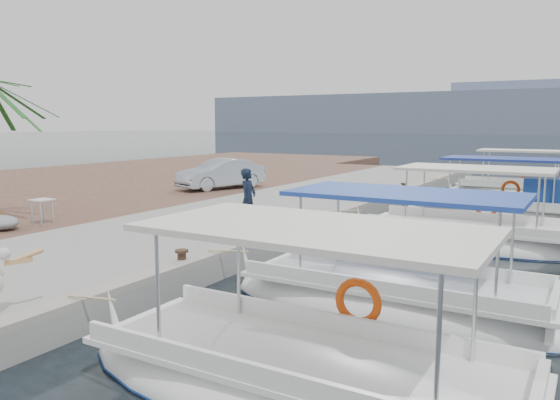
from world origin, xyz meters
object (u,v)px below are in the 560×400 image
object	(u,v)px
fisherman	(248,199)
parked_car	(221,174)
fishing_caique_b	(394,305)
fishing_caique_a	(301,390)
fishing_caique_c	(467,241)
fishing_caique_e	(518,195)
fishing_caique_d	(500,214)

from	to	relation	value
fisherman	parked_car	distance (m)	9.75
fishing_caique_b	fisherman	world-z (taller)	fishing_caique_b
fishing_caique_a	fishing_caique_c	bearing A→B (deg)	90.24
fishing_caique_a	fishing_caique_e	bearing A→B (deg)	90.22
fishing_caique_b	fisherman	distance (m)	6.35
fisherman	parked_car	world-z (taller)	fisherman
fishing_caique_a	fishing_caique_c	size ratio (longest dim) A/B	1.01
fishing_caique_e	fisherman	world-z (taller)	fishing_caique_e
fisherman	fishing_caique_e	bearing A→B (deg)	-26.34
fisherman	fishing_caique_b	bearing A→B (deg)	-127.95
fishing_caique_a	fishing_caique_c	distance (m)	10.06
fishing_caique_d	fishing_caique_e	xyz separation A→B (m)	(-0.17, 6.76, -0.07)
parked_car	fishing_caique_c	bearing A→B (deg)	-0.06
fisherman	fishing_caique_d	bearing A→B (deg)	-40.64
fishing_caique_c	fishing_caique_d	size ratio (longest dim) A/B	0.99
fishing_caique_a	fishing_caique_b	bearing A→B (deg)	90.59
fishing_caique_d	fisherman	bearing A→B (deg)	-123.83
fishing_caique_a	parked_car	size ratio (longest dim) A/B	1.66
fishing_caique_b	fishing_caique_e	distance (m)	18.13
fishing_caique_e	parked_car	bearing A→B (deg)	-147.14
fishing_caique_a	fisherman	size ratio (longest dim) A/B	4.03
fishing_caique_c	fishing_caique_d	xyz separation A→B (m)	(0.13, 5.01, 0.07)
fishing_caique_b	fishing_caique_c	xyz separation A→B (m)	(-0.00, 6.36, -0.00)
fishing_caique_b	parked_car	world-z (taller)	fishing_caique_b
fishing_caique_d	parked_car	distance (m)	11.90
fishing_caique_a	fisherman	distance (m)	8.85
fishing_caique_b	fishing_caique_a	bearing A→B (deg)	-89.41
fishing_caique_a	parked_car	world-z (taller)	fishing_caique_a
fishing_caique_c	parked_car	bearing A→B (deg)	160.08
fishing_caique_e	parked_car	distance (m)	13.92
fishing_caique_a	fishing_caique_d	world-z (taller)	same
fishing_caique_d	fishing_caique_e	size ratio (longest dim) A/B	1.02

